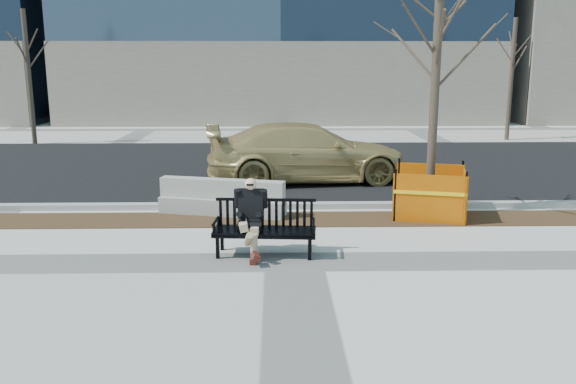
# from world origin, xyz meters

# --- Properties ---
(ground) EXTENTS (120.00, 120.00, 0.00)m
(ground) POSITION_xyz_m (0.00, 0.00, 0.00)
(ground) COLOR beige
(ground) RESTS_ON ground
(mulch_strip) EXTENTS (40.00, 1.20, 0.02)m
(mulch_strip) POSITION_xyz_m (0.00, 2.60, 0.00)
(mulch_strip) COLOR #47301C
(mulch_strip) RESTS_ON ground
(asphalt_street) EXTENTS (60.00, 10.40, 0.01)m
(asphalt_street) POSITION_xyz_m (0.00, 8.80, 0.00)
(asphalt_street) COLOR black
(asphalt_street) RESTS_ON ground
(curb) EXTENTS (60.00, 0.25, 0.12)m
(curb) POSITION_xyz_m (0.00, 3.55, 0.06)
(curb) COLOR #9E9B93
(curb) RESTS_ON ground
(bench) EXTENTS (1.77, 0.75, 0.92)m
(bench) POSITION_xyz_m (-0.48, 0.37, 0.00)
(bench) COLOR black
(bench) RESTS_ON ground
(seated_man) EXTENTS (0.61, 0.94, 1.26)m
(seated_man) POSITION_xyz_m (-0.71, 0.43, 0.00)
(seated_man) COLOR black
(seated_man) RESTS_ON ground
(tree_fence) EXTENTS (2.61, 2.61, 5.36)m
(tree_fence) POSITION_xyz_m (2.90, 2.88, 0.00)
(tree_fence) COLOR orange
(tree_fence) RESTS_ON ground
(sedan) EXTENTS (5.53, 2.76, 1.54)m
(sedan) POSITION_xyz_m (0.57, 6.54, 0.00)
(sedan) COLOR tan
(sedan) RESTS_ON ground
(jersey_barrier_left) EXTENTS (2.70, 1.17, 0.76)m
(jersey_barrier_left) POSITION_xyz_m (-1.40, 3.06, 0.00)
(jersey_barrier_left) COLOR #9C9992
(jersey_barrier_left) RESTS_ON ground
(far_tree_left) EXTENTS (2.59, 2.59, 5.39)m
(far_tree_left) POSITION_xyz_m (-9.52, 13.99, 0.00)
(far_tree_left) COLOR #473A2D
(far_tree_left) RESTS_ON ground
(far_tree_right) EXTENTS (2.05, 2.05, 5.14)m
(far_tree_right) POSITION_xyz_m (9.07, 14.79, 0.00)
(far_tree_right) COLOR #4A3C2F
(far_tree_right) RESTS_ON ground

